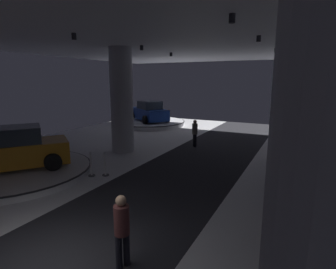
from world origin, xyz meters
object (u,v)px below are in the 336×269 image
object	(u,v)px
display_car_deep_left	(149,112)
display_car_mid_left	(13,150)
column_left	(122,101)
display_platform_mid_left	(14,171)
visitor_walking_near	(122,227)
display_platform_deep_left	(149,123)
visitor_walking_far	(195,132)

from	to	relation	value
display_car_deep_left	display_car_mid_left	bearing A→B (deg)	-83.29
column_left	display_car_deep_left	xyz separation A→B (m)	(-3.19, 8.17, -1.61)
display_platform_mid_left	visitor_walking_near	world-z (taller)	visitor_walking_near
display_platform_deep_left	visitor_walking_near	size ratio (longest dim) A/B	3.84
display_car_deep_left	display_platform_mid_left	bearing A→B (deg)	-83.38
display_car_mid_left	visitor_walking_near	world-z (taller)	display_car_mid_left
display_car_mid_left	visitor_walking_far	size ratio (longest dim) A/B	2.80
display_car_deep_left	visitor_walking_near	xyz separation A→B (m)	(8.85, -15.97, -0.23)
display_platform_mid_left	display_car_mid_left	xyz separation A→B (m)	(0.02, 0.02, 0.90)
visitor_walking_near	display_car_mid_left	bearing A→B (deg)	160.45
visitor_walking_far	display_platform_deep_left	bearing A→B (deg)	139.00
column_left	display_car_deep_left	world-z (taller)	column_left
display_car_mid_left	display_car_deep_left	xyz separation A→B (m)	(-1.58, 13.39, 0.07)
visitor_walking_far	display_car_mid_left	bearing A→B (deg)	-121.19
display_platform_deep_left	visitor_walking_near	bearing A→B (deg)	-60.98
display_car_deep_left	column_left	bearing A→B (deg)	-68.69
display_car_mid_left	display_car_deep_left	distance (m)	13.48
display_platform_mid_left	display_platform_deep_left	xyz separation A→B (m)	(-1.58, 13.43, 0.04)
display_platform_deep_left	visitor_walking_near	distance (m)	18.30
display_car_deep_left	visitor_walking_near	world-z (taller)	display_car_deep_left
display_platform_deep_left	visitor_walking_near	xyz separation A→B (m)	(8.87, -15.99, 0.70)
column_left	display_platform_mid_left	bearing A→B (deg)	-107.27
column_left	visitor_walking_far	bearing A→B (deg)	40.08
display_platform_deep_left	display_car_deep_left	xyz separation A→B (m)	(0.03, -0.02, 0.93)
display_car_mid_left	display_car_deep_left	world-z (taller)	display_car_deep_left
column_left	display_platform_mid_left	size ratio (longest dim) A/B	0.91
display_car_mid_left	visitor_walking_far	bearing A→B (deg)	58.81
display_platform_mid_left	visitor_walking_far	size ratio (longest dim) A/B	3.81
visitor_walking_far	display_car_deep_left	bearing A→B (deg)	138.97
column_left	visitor_walking_far	distance (m)	4.52
visitor_walking_near	visitor_walking_far	size ratio (longest dim) A/B	1.00
display_platform_deep_left	visitor_walking_far	world-z (taller)	visitor_walking_far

